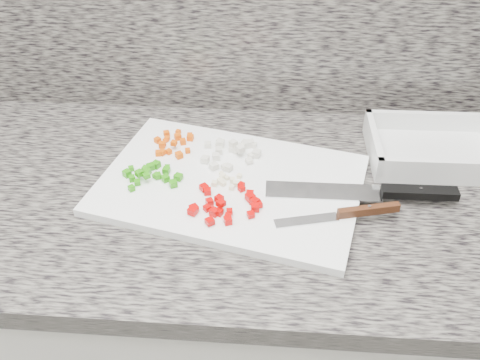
{
  "coord_description": "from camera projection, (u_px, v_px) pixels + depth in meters",
  "views": [
    {
      "loc": [
        0.14,
        0.65,
        1.55
      ],
      "look_at": [
        0.08,
        1.42,
        0.94
      ],
      "focal_mm": 40.0,
      "sensor_mm": 36.0,
      "label": 1
    }
  ],
  "objects": [
    {
      "name": "cabinet",
      "position": [
        210.0,
        333.0,
        1.33
      ],
      "size": [
        3.92,
        0.62,
        0.86
      ],
      "primitive_type": "cube",
      "color": "white",
      "rests_on": "ground"
    },
    {
      "name": "countertop",
      "position": [
        201.0,
        194.0,
        1.05
      ],
      "size": [
        3.96,
        0.64,
        0.04
      ],
      "primitive_type": "cube",
      "color": "#666159",
      "rests_on": "cabinet"
    },
    {
      "name": "cutting_board",
      "position": [
        230.0,
        185.0,
        1.02
      ],
      "size": [
        0.55,
        0.43,
        0.02
      ],
      "primitive_type": "cube",
      "rotation": [
        0.0,
        0.0,
        -0.23
      ],
      "color": "white",
      "rests_on": "countertop"
    },
    {
      "name": "carrot_pile",
      "position": [
        173.0,
        143.0,
        1.11
      ],
      "size": [
        0.08,
        0.1,
        0.02
      ],
      "color": "#DA4E04",
      "rests_on": "cutting_board"
    },
    {
      "name": "onion_pile",
      "position": [
        233.0,
        151.0,
        1.08
      ],
      "size": [
        0.12,
        0.11,
        0.02
      ],
      "color": "silver",
      "rests_on": "cutting_board"
    },
    {
      "name": "green_pepper_pile",
      "position": [
        153.0,
        174.0,
        1.03
      ],
      "size": [
        0.12,
        0.09,
        0.02
      ],
      "color": "#278A0C",
      "rests_on": "cutting_board"
    },
    {
      "name": "red_pepper_pile",
      "position": [
        226.0,
        205.0,
        0.96
      ],
      "size": [
        0.13,
        0.12,
        0.02
      ],
      "color": "#C40302",
      "rests_on": "cutting_board"
    },
    {
      "name": "garlic_pile",
      "position": [
        227.0,
        181.0,
        1.01
      ],
      "size": [
        0.06,
        0.05,
        0.01
      ],
      "color": "beige",
      "rests_on": "cutting_board"
    },
    {
      "name": "chef_knife",
      "position": [
        386.0,
        192.0,
        0.99
      ],
      "size": [
        0.35,
        0.05,
        0.02
      ],
      "rotation": [
        0.0,
        0.0,
        0.01
      ],
      "color": "silver",
      "rests_on": "cutting_board"
    },
    {
      "name": "paring_knife",
      "position": [
        353.0,
        213.0,
        0.94
      ],
      "size": [
        0.22,
        0.07,
        0.02
      ],
      "rotation": [
        0.0,
        0.0,
        0.25
      ],
      "color": "silver",
      "rests_on": "cutting_board"
    },
    {
      "name": "tray",
      "position": [
        433.0,
        150.0,
        1.1
      ],
      "size": [
        0.26,
        0.19,
        0.05
      ],
      "rotation": [
        0.0,
        0.0,
        0.02
      ],
      "color": "white",
      "rests_on": "countertop"
    }
  ]
}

